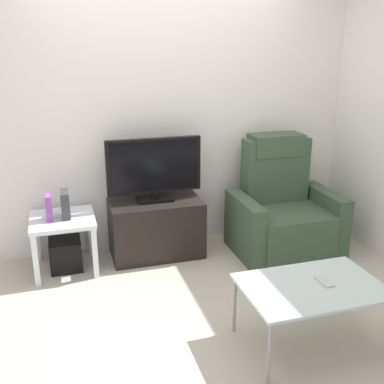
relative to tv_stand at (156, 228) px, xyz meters
name	(u,v)px	position (x,y,z in m)	size (l,w,h in m)	color
ground_plane	(198,295)	(0.15, -0.83, -0.27)	(6.40, 6.40, 0.00)	#B2A899
wall_back	(162,111)	(0.15, 0.30, 1.03)	(6.40, 0.06, 2.60)	silver
tv_stand	(156,228)	(0.00, 0.00, 0.00)	(0.84, 0.48, 0.53)	black
television	(154,168)	(0.00, 0.02, 0.57)	(0.86, 0.20, 0.58)	black
recliner_armchair	(283,211)	(1.19, -0.20, 0.11)	(0.98, 0.78, 1.08)	#384C38
side_table	(63,226)	(-0.83, -0.05, 0.14)	(0.54, 0.54, 0.48)	silver
subwoofer_box	(66,254)	(-0.83, -0.05, -0.13)	(0.27, 0.27, 0.27)	black
book_upright	(49,208)	(-0.93, -0.07, 0.33)	(0.05, 0.13, 0.22)	purple
game_console	(65,204)	(-0.80, -0.04, 0.33)	(0.07, 0.20, 0.23)	#333338
coffee_table	(312,289)	(0.67, -1.62, 0.14)	(0.90, 0.60, 0.44)	#B2C6C1
cell_phone	(324,281)	(0.77, -1.61, 0.18)	(0.07, 0.15, 0.01)	#B7B7BC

